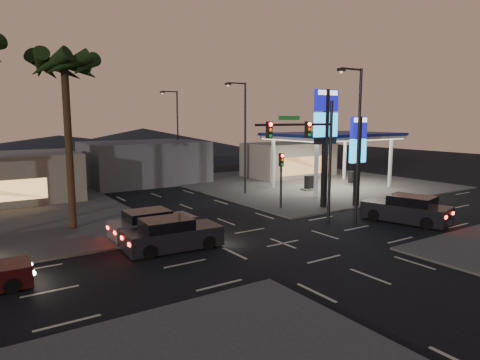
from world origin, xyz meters
TOP-DOWN VIEW (x-y plane):
  - ground at (0.00, 0.00)m, footprint 140.00×140.00m
  - corner_lot_ne at (16.00, 16.00)m, footprint 24.00×24.00m
  - gas_station at (16.00, 12.00)m, footprint 12.20×8.20m
  - convenience_store at (18.00, 21.00)m, footprint 10.00×6.00m
  - pylon_sign_tall at (8.50, 5.50)m, footprint 2.20×0.35m
  - pylon_sign_short at (11.00, 4.50)m, footprint 1.60×0.35m
  - traffic_signal_mast at (3.76, 1.99)m, footprint 6.10×0.39m
  - pedestal_signal at (5.50, 6.98)m, footprint 0.32×0.39m
  - streetlight_near at (6.79, 1.00)m, footprint 2.14×0.25m
  - streetlight_mid at (6.79, 14.00)m, footprint 2.14×0.25m
  - streetlight_far at (6.79, 28.00)m, footprint 2.14×0.25m
  - palm_a at (-9.00, 9.50)m, footprint 4.41×4.41m
  - building_far_mid at (2.00, 26.00)m, footprint 12.00×9.00m
  - hill_right at (15.00, 60.00)m, footprint 50.00×50.00m
  - hill_center at (0.00, 60.00)m, footprint 60.00×60.00m
  - car_lane_a_front at (-5.58, 2.44)m, footprint 5.28×2.45m
  - car_lane_b_front at (-5.58, 5.18)m, footprint 5.03×2.16m
  - suv_station at (10.02, -0.75)m, footprint 3.62×5.84m

SIDE VIEW (x-z plane):
  - ground at x=0.00m, z-range 0.00..0.00m
  - corner_lot_ne at x=16.00m, z-range 0.00..0.12m
  - car_lane_b_front at x=-5.58m, z-range -0.06..1.57m
  - car_lane_a_front at x=-5.58m, z-range -0.06..1.62m
  - suv_station at x=10.02m, z-range -0.07..1.76m
  - convenience_store at x=18.00m, z-range 0.00..4.00m
  - hill_center at x=0.00m, z-range 0.00..4.00m
  - building_far_mid at x=2.00m, z-range 0.00..4.40m
  - hill_right at x=15.00m, z-range 0.00..5.00m
  - pedestal_signal at x=5.50m, z-range 0.77..5.07m
  - pylon_sign_short at x=11.00m, z-range 1.16..8.16m
  - gas_station at x=16.00m, z-range 2.34..7.82m
  - traffic_signal_mast at x=3.76m, z-range 1.23..9.23m
  - streetlight_near at x=6.79m, z-range 0.72..10.72m
  - streetlight_mid at x=6.79m, z-range 0.72..10.72m
  - streetlight_far at x=6.79m, z-range 0.72..10.72m
  - pylon_sign_tall at x=8.50m, z-range 1.89..10.89m
  - palm_a at x=-9.00m, z-range 4.00..14.86m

